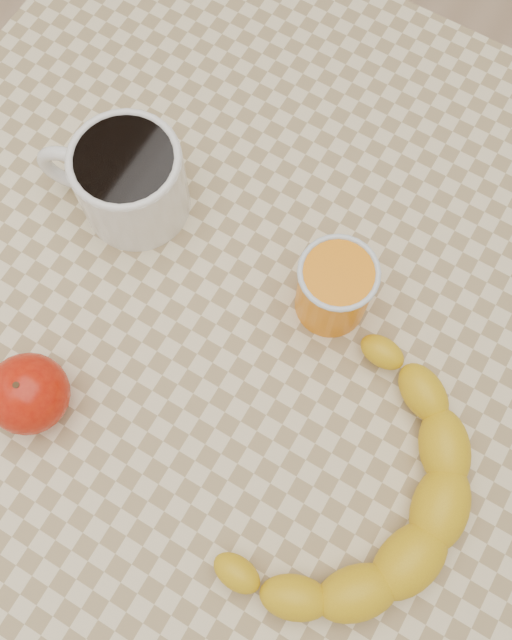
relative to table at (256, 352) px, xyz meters
The scene contains 6 objects.
ground 0.66m from the table, ahead, with size 3.00×3.00×0.00m, color tan.
table is the anchor object (origin of this frame).
coffee_mug 0.22m from the table, 163.43° to the left, with size 0.15×0.13×0.09m.
orange_juice_glass 0.15m from the table, 48.37° to the left, with size 0.07×0.07×0.08m.
apple 0.24m from the table, 129.56° to the right, with size 0.09×0.09×0.06m.
banana 0.20m from the table, 31.43° to the right, with size 0.27×0.34×0.05m, color gold, non-canonical shape.
Camera 1 is at (0.10, -0.17, 1.37)m, focal length 40.00 mm.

